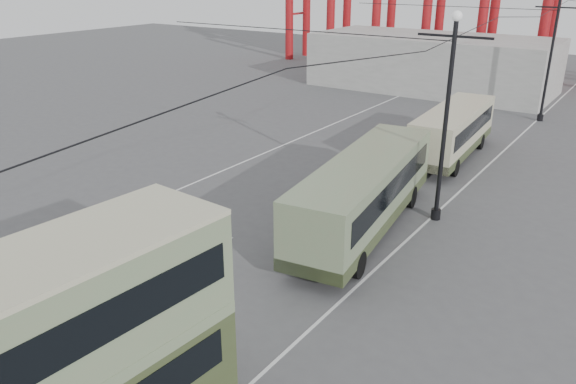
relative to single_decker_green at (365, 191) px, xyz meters
The scene contains 7 objects.
road_markings 6.60m from the single_decker_green, 131.78° to the left, with size 12.52×120.00×0.01m.
lamp_post_mid 4.68m from the single_decker_green, 53.38° to the left, with size 3.20×0.44×9.32m.
lamp_post_far 25.27m from the single_decker_green, 84.88° to the left, with size 3.20×0.44×9.32m.
fairground_shed 33.36m from the single_decker_green, 106.29° to the left, with size 22.00×10.00×5.00m, color gray.
single_decker_green is the anchor object (origin of this frame).
single_decker_cream 12.31m from the single_decker_green, 91.47° to the left, with size 3.11×10.07×3.09m.
pedestrian 10.03m from the single_decker_green, 104.78° to the right, with size 0.60×0.39×1.64m, color black.
Camera 1 is at (13.45, -5.62, 10.93)m, focal length 35.00 mm.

